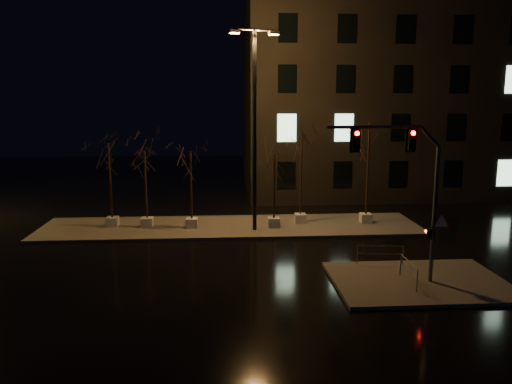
{
  "coord_description": "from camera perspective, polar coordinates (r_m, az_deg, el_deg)",
  "views": [
    {
      "loc": [
        -0.45,
        -22.37,
        7.38
      ],
      "look_at": [
        1.22,
        2.39,
        2.8
      ],
      "focal_mm": 35.0,
      "sensor_mm": 36.0,
      "label": 1
    }
  ],
  "objects": [
    {
      "name": "tree_1",
      "position": [
        28.99,
        -12.56,
        2.63
      ],
      "size": [
        1.8,
        1.8,
        4.49
      ],
      "color": "beige",
      "rests_on": "median"
    },
    {
      "name": "tree_5",
      "position": [
        29.94,
        12.76,
        5.34
      ],
      "size": [
        1.8,
        1.8,
        6.19
      ],
      "color": "beige",
      "rests_on": "median"
    },
    {
      "name": "guard_rail_b",
      "position": [
        21.03,
        17.05,
        -8.4
      ],
      "size": [
        0.1,
        1.95,
        0.92
      ],
      "rotation": [
        0.0,
        0.0,
        1.54
      ],
      "color": "#5B5E63",
      "rests_on": "sidewalk_corner"
    },
    {
      "name": "median",
      "position": [
        29.3,
        -2.86,
        -3.99
      ],
      "size": [
        22.0,
        5.0,
        0.15
      ],
      "primitive_type": "cube",
      "color": "#4B4943",
      "rests_on": "ground"
    },
    {
      "name": "tree_4",
      "position": [
        29.32,
        5.21,
        4.37
      ],
      "size": [
        1.8,
        1.8,
        5.47
      ],
      "color": "beige",
      "rests_on": "median"
    },
    {
      "name": "ground",
      "position": [
        23.56,
        -2.59,
        -7.81
      ],
      "size": [
        90.0,
        90.0,
        0.0
      ],
      "primitive_type": "plane",
      "color": "black",
      "rests_on": "ground"
    },
    {
      "name": "building",
      "position": [
        42.88,
        16.09,
        10.21
      ],
      "size": [
        25.0,
        12.0,
        15.0
      ],
      "primitive_type": "cube",
      "color": "black",
      "rests_on": "ground"
    },
    {
      "name": "guard_rail_a",
      "position": [
        22.98,
        14.0,
        -6.69
      ],
      "size": [
        2.04,
        0.3,
        0.89
      ],
      "rotation": [
        0.0,
        0.0,
        -0.13
      ],
      "color": "#5B5E63",
      "rests_on": "sidewalk_corner"
    },
    {
      "name": "traffic_signal_mast",
      "position": [
        20.32,
        17.33,
        1.21
      ],
      "size": [
        5.15,
        0.23,
        6.29
      ],
      "rotation": [
        0.0,
        0.0,
        0.01
      ],
      "color": "#5B5E63",
      "rests_on": "sidewalk_corner"
    },
    {
      "name": "sidewalk_corner",
      "position": [
        21.74,
        18.11,
        -9.71
      ],
      "size": [
        7.0,
        5.0,
        0.15
      ],
      "primitive_type": "cube",
      "color": "#4B4943",
      "rests_on": "ground"
    },
    {
      "name": "streetlight_main",
      "position": [
        27.44,
        -0.16,
        8.54
      ],
      "size": [
        2.71,
        0.99,
        10.94
      ],
      "rotation": [
        0.0,
        0.0,
        0.26
      ],
      "color": "black",
      "rests_on": "median"
    },
    {
      "name": "tree_0",
      "position": [
        29.6,
        -16.42,
        3.27
      ],
      "size": [
        1.8,
        1.8,
        4.94
      ],
      "color": "beige",
      "rests_on": "median"
    },
    {
      "name": "tree_3",
      "position": [
        28.32,
        2.09,
        2.47
      ],
      "size": [
        1.8,
        1.8,
        4.35
      ],
      "color": "beige",
      "rests_on": "median"
    },
    {
      "name": "tree_2",
      "position": [
        28.4,
        -7.48,
        2.66
      ],
      "size": [
        1.8,
        1.8,
        4.51
      ],
      "color": "beige",
      "rests_on": "median"
    }
  ]
}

